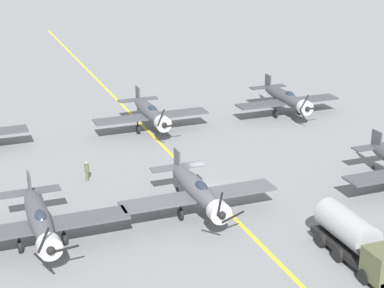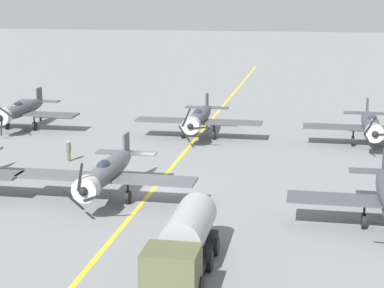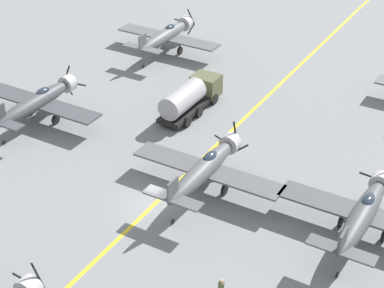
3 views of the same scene
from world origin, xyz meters
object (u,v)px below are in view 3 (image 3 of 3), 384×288
object	(u,v)px
airplane_far_left	(166,35)
airplane_mid_right	(363,213)
airplane_mid_center	(205,169)
fuel_tanker	(190,97)
airplane_mid_left	(38,101)

from	to	relation	value
airplane_far_left	airplane_mid_right	bearing A→B (deg)	-35.15
airplane_mid_center	airplane_far_left	size ratio (longest dim) A/B	1.00
airplane_far_left	fuel_tanker	bearing A→B (deg)	-48.58
airplane_mid_right	fuel_tanker	size ratio (longest dim) A/B	1.50
airplane_far_left	fuel_tanker	distance (m)	13.64
airplane_mid_left	fuel_tanker	distance (m)	13.55
airplane_mid_left	fuel_tanker	size ratio (longest dim) A/B	1.50
fuel_tanker	airplane_mid_right	bearing A→B (deg)	-26.59
airplane_mid_center	airplane_mid_left	bearing A→B (deg)	163.48
airplane_far_left	airplane_mid_center	bearing A→B (deg)	-51.47
airplane_mid_left	airplane_mid_center	bearing A→B (deg)	-1.26
airplane_mid_left	fuel_tanker	xyz separation A→B (m)	(10.65, 8.36, -0.50)
airplane_mid_center	airplane_mid_left	size ratio (longest dim) A/B	1.00
airplane_far_left	airplane_mid_right	distance (m)	34.28
airplane_mid_center	airplane_mid_left	xyz separation A→B (m)	(-17.88, 1.83, 0.00)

